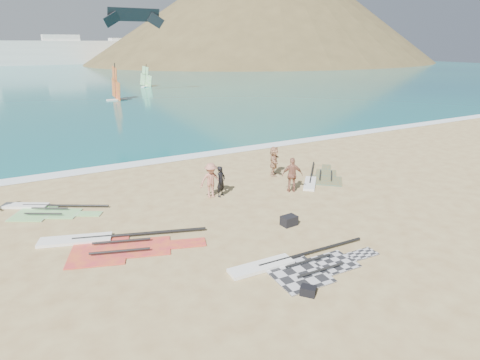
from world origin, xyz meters
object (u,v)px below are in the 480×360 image
rig_grey (296,266)px  beachgoer_back (292,175)px  beachgoer_mid (211,180)px  rig_red (108,244)px  beachgoer_right (274,161)px  gear_bag_far (308,291)px  gear_bag_near (289,221)px  rig_orange (319,179)px  person_wetsuit (221,181)px  rig_green (42,210)px

rig_grey → beachgoer_back: (4.16, 5.97, 0.84)m
beachgoer_mid → rig_red: bearing=-148.2°
beachgoer_right → gear_bag_far: bearing=-172.8°
gear_bag_near → rig_orange: bearing=39.4°
rig_grey → person_wetsuit: 7.21m
rig_grey → beachgoer_mid: (0.28, 7.27, 0.81)m
beachgoer_back → beachgoer_right: 2.78m
rig_red → beachgoer_right: beachgoer_right is taller
rig_orange → beachgoer_right: size_ratio=2.56×
gear_bag_far → person_wetsuit: bearing=80.9°
gear_bag_near → gear_bag_far: size_ratio=1.38×
rig_grey → person_wetsuit: bearing=85.9°
rig_red → gear_bag_near: 7.15m
gear_bag_near → gear_bag_far: bearing=-118.9°
gear_bag_far → beachgoer_mid: size_ratio=0.27×
gear_bag_far → gear_bag_near: bearing=61.1°
rig_red → beachgoer_back: (9.34, 1.32, 0.84)m
beachgoer_back → gear_bag_far: bearing=84.3°
beachgoer_back → beachgoer_right: beachgoer_back is taller
rig_green → beachgoer_right: size_ratio=2.62×
rig_red → beachgoer_mid: bearing=43.8°
gear_bag_near → gear_bag_far: 4.86m
person_wetsuit → beachgoer_mid: (-0.47, 0.14, 0.10)m
beachgoer_mid → rig_orange: bearing=1.9°
rig_orange → beachgoer_mid: bearing=127.5°
rig_red → person_wetsuit: size_ratio=3.99×
beachgoer_mid → beachgoer_back: (3.88, -1.30, 0.03)m
person_wetsuit → beachgoer_back: bearing=-49.6°
rig_grey → rig_red: rig_red is taller
rig_orange → beachgoer_back: beachgoer_back is taller
rig_red → beachgoer_right: size_ratio=3.64×
rig_green → beachgoer_back: size_ratio=2.47×
rig_grey → rig_orange: (6.60, 6.80, -0.00)m
rig_green → beachgoer_mid: beachgoer_mid is taller
gear_bag_far → rig_red: bearing=126.7°
gear_bag_far → beachgoer_right: bearing=61.6°
rig_orange → gear_bag_far: 10.98m
beachgoer_mid → beachgoer_right: bearing=23.0°
rig_grey → gear_bag_far: size_ratio=11.91×
beachgoer_back → beachgoer_right: (0.69, 2.69, -0.05)m
rig_orange → gear_bag_far: gear_bag_far is taller
rig_orange → gear_bag_near: 6.32m
rig_green → rig_grey: bearing=-22.7°
rig_red → beachgoer_right: 10.83m
rig_green → beachgoer_back: (11.29, -3.44, 0.84)m
gear_bag_near → beachgoer_mid: 4.75m
rig_orange → person_wetsuit: 5.90m
gear_bag_near → beachgoer_back: bearing=52.4°
gear_bag_far → beachgoer_mid: bearing=84.0°
gear_bag_far → rig_green: bearing=120.9°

